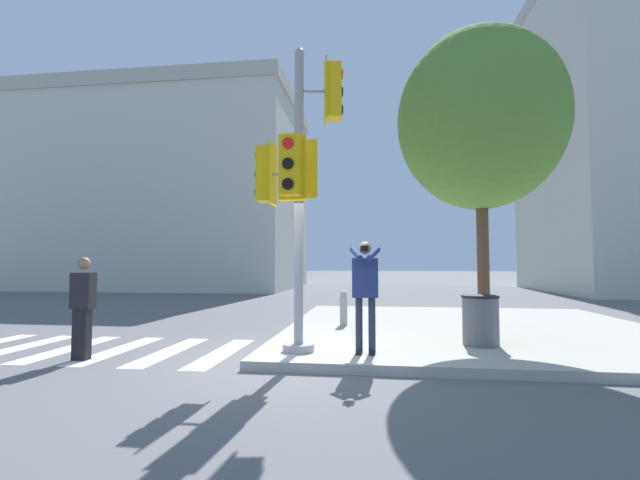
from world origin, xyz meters
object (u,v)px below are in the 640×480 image
object	(u,v)px
street_tree	(480,120)
fire_hydrant	(344,308)
traffic_signal_pole	(299,173)
pedestrian_distant	(83,305)
trash_bin	(481,320)
person_photographer	(365,286)

from	to	relation	value
street_tree	fire_hydrant	distance (m)	4.79
traffic_signal_pole	street_tree	bearing A→B (deg)	24.48
pedestrian_distant	street_tree	distance (m)	7.66
pedestrian_distant	street_tree	bearing A→B (deg)	15.74
pedestrian_distant	street_tree	size ratio (longest dim) A/B	0.28
trash_bin	pedestrian_distant	bearing A→B (deg)	-168.68
traffic_signal_pole	pedestrian_distant	bearing A→B (deg)	-173.11
traffic_signal_pole	person_photographer	distance (m)	2.10
street_tree	fire_hydrant	xyz separation A→B (m)	(-2.69, 1.45, -3.69)
traffic_signal_pole	trash_bin	distance (m)	3.95
pedestrian_distant	fire_hydrant	size ratio (longest dim) A/B	2.15
traffic_signal_pole	street_tree	world-z (taller)	street_tree
person_photographer	pedestrian_distant	xyz separation A→B (m)	(-4.50, -0.37, -0.32)
fire_hydrant	trash_bin	distance (m)	3.21
street_tree	fire_hydrant	world-z (taller)	street_tree
street_tree	trash_bin	world-z (taller)	street_tree
street_tree	fire_hydrant	size ratio (longest dim) A/B	7.57
trash_bin	fire_hydrant	bearing A→B (deg)	140.80
pedestrian_distant	street_tree	world-z (taller)	street_tree
street_tree	fire_hydrant	bearing A→B (deg)	151.71
person_photographer	street_tree	bearing A→B (deg)	35.12
fire_hydrant	street_tree	bearing A→B (deg)	-28.29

